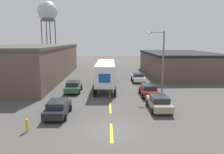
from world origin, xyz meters
name	(u,v)px	position (x,y,z in m)	size (l,w,h in m)	color
ground_plane	(111,131)	(0.00, 0.00, 0.00)	(160.00, 160.00, 0.00)	#4C4947
road_centerline	(110,108)	(0.00, 5.67, 0.00)	(0.20, 15.47, 0.01)	yellow
warehouse_left	(29,62)	(-14.22, 23.54, 2.95)	(12.93, 29.68, 5.89)	brown
warehouse_right	(178,63)	(14.03, 27.80, 2.22)	(12.56, 19.89, 4.43)	brown
semi_truck	(106,71)	(-0.51, 16.41, 2.27)	(2.95, 14.14, 3.72)	#B21919
parked_car_left_near	(58,108)	(-4.77, 3.41, 0.75)	(1.99, 4.36, 1.43)	black
parked_car_right_near	(159,102)	(4.77, 4.92, 0.75)	(1.99, 4.36, 1.43)	tan
parked_car_right_mid	(149,90)	(4.77, 10.39, 0.75)	(1.99, 4.36, 1.43)	maroon
parked_car_left_far	(73,86)	(-4.77, 12.64, 0.75)	(1.99, 4.36, 1.43)	#2D5B38
parked_car_right_far	(138,77)	(4.77, 19.72, 0.75)	(1.99, 4.36, 1.43)	silver
water_tower	(47,12)	(-17.95, 51.64, 15.01)	(5.83, 5.83, 18.17)	#47474C
street_lamp	(161,58)	(6.47, 11.54, 4.57)	(2.28, 0.32, 7.91)	slate
fire_hydrant	(27,125)	(-6.31, -0.06, 0.50)	(0.22, 0.22, 1.00)	gold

